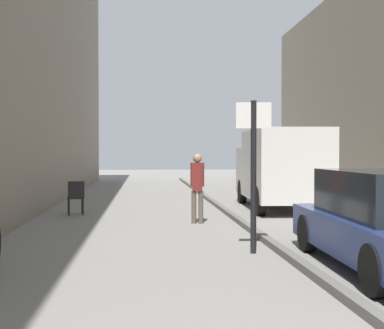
{
  "coord_description": "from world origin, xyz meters",
  "views": [
    {
      "loc": [
        -0.73,
        -1.03,
        1.71
      ],
      "look_at": [
        0.27,
        9.83,
        1.47
      ],
      "focal_mm": 48.23,
      "sensor_mm": 36.0,
      "label": 1
    }
  ],
  "objects_px": {
    "delivery_van": "(280,167)",
    "street_sign_post": "(253,163)",
    "cafe_chair_near_window": "(76,195)",
    "pedestrian_mid_block": "(197,183)"
  },
  "relations": [
    {
      "from": "pedestrian_mid_block",
      "to": "street_sign_post",
      "type": "distance_m",
      "value": 3.86
    },
    {
      "from": "delivery_van",
      "to": "street_sign_post",
      "type": "height_order",
      "value": "street_sign_post"
    },
    {
      "from": "street_sign_post",
      "to": "cafe_chair_near_window",
      "type": "relative_size",
      "value": 2.77
    },
    {
      "from": "pedestrian_mid_block",
      "to": "cafe_chair_near_window",
      "type": "distance_m",
      "value": 3.75
    },
    {
      "from": "delivery_van",
      "to": "street_sign_post",
      "type": "relative_size",
      "value": 1.99
    },
    {
      "from": "delivery_van",
      "to": "cafe_chair_near_window",
      "type": "bearing_deg",
      "value": -167.25
    },
    {
      "from": "street_sign_post",
      "to": "cafe_chair_near_window",
      "type": "height_order",
      "value": "street_sign_post"
    },
    {
      "from": "pedestrian_mid_block",
      "to": "delivery_van",
      "type": "relative_size",
      "value": 0.33
    },
    {
      "from": "pedestrian_mid_block",
      "to": "cafe_chair_near_window",
      "type": "xyz_separation_m",
      "value": [
        -3.16,
        1.97,
        -0.43
      ]
    },
    {
      "from": "delivery_van",
      "to": "cafe_chair_near_window",
      "type": "height_order",
      "value": "delivery_van"
    }
  ]
}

